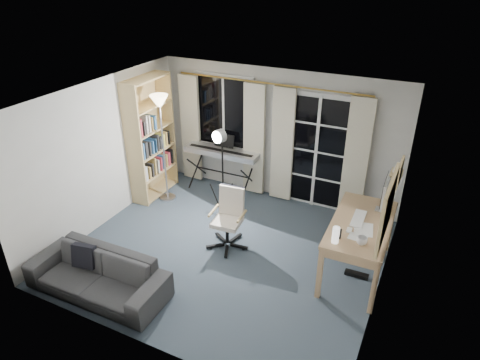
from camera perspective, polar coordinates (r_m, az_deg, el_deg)
name	(u,v)px	position (r m, az deg, el deg)	size (l,w,h in m)	color
floor	(227,252)	(6.71, -1.80, -9.52)	(4.50, 4.00, 0.02)	#3E4C5A
window	(224,112)	(8.00, -2.09, 9.08)	(1.20, 0.08, 1.40)	white
french_door	(317,153)	(7.55, 10.17, 3.63)	(1.32, 0.09, 2.11)	white
curtains	(267,142)	(7.70, 3.67, 5.07)	(3.60, 0.07, 2.13)	gold
bookshelf	(149,141)	(7.98, -12.07, 5.08)	(0.38, 1.05, 2.24)	tan
torchiere_lamp	(161,117)	(7.53, -10.54, 8.24)	(0.34, 0.34, 1.99)	#B2B2B7
keyboard_piano	(222,153)	(7.99, -2.44, 3.63)	(1.45, 0.71, 1.05)	black
studio_light	(220,147)	(6.93, -2.66, 4.46)	(0.36, 0.36, 1.64)	black
office_chair	(230,212)	(6.58, -1.38, -4.30)	(0.65, 0.66, 0.95)	black
desk	(361,229)	(6.12, 15.78, -6.29)	(0.81, 1.57, 0.83)	tan
monitor	(386,191)	(6.28, 18.84, -1.40)	(0.20, 0.60, 0.52)	silver
desk_clutter	(351,242)	(5.97, 14.57, -7.97)	(0.48, 0.95, 1.05)	white
mug	(362,240)	(5.60, 15.95, -7.67)	(0.14, 0.11, 0.14)	silver
wall_mirror	(387,209)	(5.03, 19.02, -3.66)	(0.04, 0.94, 0.74)	tan
framed_print	(400,172)	(5.81, 20.52, 0.94)	(0.03, 0.42, 0.32)	tan
wall_shelf	(397,169)	(6.35, 20.22, 1.33)	(0.16, 0.30, 0.18)	tan
sofa	(96,269)	(6.07, -18.66, -11.22)	(1.94, 0.59, 0.75)	#2D2E30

